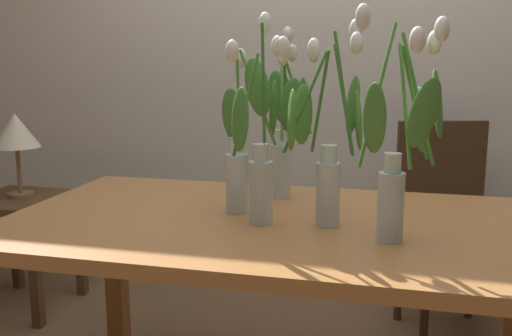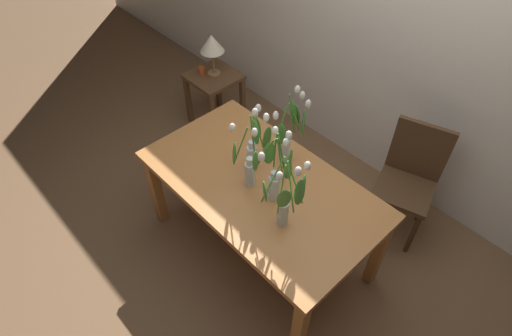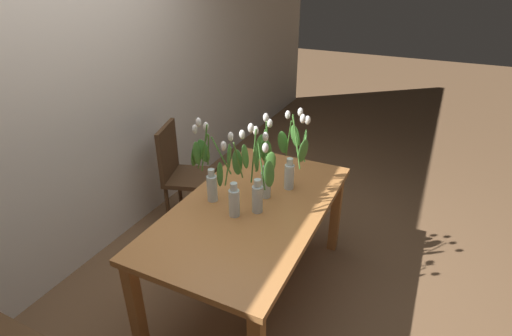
{
  "view_description": "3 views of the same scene",
  "coord_description": "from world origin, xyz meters",
  "px_view_note": "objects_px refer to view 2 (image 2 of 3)",
  "views": [
    {
      "loc": [
        0.33,
        -1.61,
        1.21
      ],
      "look_at": [
        -0.06,
        -0.04,
        0.9
      ],
      "focal_mm": 40.67,
      "sensor_mm": 36.0,
      "label": 1
    },
    {
      "loc": [
        1.31,
        -1.27,
        2.75
      ],
      "look_at": [
        0.0,
        -0.05,
        0.91
      ],
      "focal_mm": 29.37,
      "sensor_mm": 36.0,
      "label": 2
    },
    {
      "loc": [
        -1.92,
        -0.96,
        2.13
      ],
      "look_at": [
        0.01,
        -0.03,
        1.02
      ],
      "focal_mm": 27.52,
      "sensor_mm": 36.0,
      "label": 3
    }
  ],
  "objects_px": {
    "tulip_vase_1": "(248,162)",
    "tulip_vase_2": "(255,148)",
    "pillar_candle": "(202,70)",
    "tulip_vase_4": "(285,200)",
    "table_lamp": "(212,44)",
    "tulip_vase_3": "(289,133)",
    "side_table": "(214,86)",
    "tulip_vase_0": "(275,172)",
    "dining_table": "(261,191)",
    "dining_chair": "(409,175)"
  },
  "relations": [
    {
      "from": "tulip_vase_3",
      "to": "dining_table",
      "type": "bearing_deg",
      "value": -82.99
    },
    {
      "from": "dining_table",
      "to": "table_lamp",
      "type": "relative_size",
      "value": 4.02
    },
    {
      "from": "tulip_vase_2",
      "to": "dining_chair",
      "type": "xyz_separation_m",
      "value": [
        0.68,
        0.91,
        -0.39
      ]
    },
    {
      "from": "dining_table",
      "to": "tulip_vase_3",
      "type": "bearing_deg",
      "value": 97.01
    },
    {
      "from": "tulip_vase_2",
      "to": "pillar_candle",
      "type": "bearing_deg",
      "value": 156.36
    },
    {
      "from": "tulip_vase_3",
      "to": "side_table",
      "type": "relative_size",
      "value": 1.03
    },
    {
      "from": "tulip_vase_1",
      "to": "dining_chair",
      "type": "bearing_deg",
      "value": 59.91
    },
    {
      "from": "tulip_vase_2",
      "to": "table_lamp",
      "type": "bearing_deg",
      "value": 152.17
    },
    {
      "from": "tulip_vase_2",
      "to": "table_lamp",
      "type": "xyz_separation_m",
      "value": [
        -1.29,
        0.68,
        -0.06
      ]
    },
    {
      "from": "dining_chair",
      "to": "table_lamp",
      "type": "height_order",
      "value": "table_lamp"
    },
    {
      "from": "dining_table",
      "to": "side_table",
      "type": "bearing_deg",
      "value": 152.67
    },
    {
      "from": "tulip_vase_0",
      "to": "dining_table",
      "type": "bearing_deg",
      "value": 170.03
    },
    {
      "from": "side_table",
      "to": "table_lamp",
      "type": "relative_size",
      "value": 1.38
    },
    {
      "from": "tulip_vase_1",
      "to": "side_table",
      "type": "relative_size",
      "value": 1.07
    },
    {
      "from": "tulip_vase_1",
      "to": "pillar_candle",
      "type": "xyz_separation_m",
      "value": [
        -1.46,
        0.73,
        -0.34
      ]
    },
    {
      "from": "tulip_vase_0",
      "to": "table_lamp",
      "type": "relative_size",
      "value": 1.43
    },
    {
      "from": "dining_table",
      "to": "side_table",
      "type": "relative_size",
      "value": 2.91
    },
    {
      "from": "tulip_vase_1",
      "to": "tulip_vase_2",
      "type": "height_order",
      "value": "tulip_vase_1"
    },
    {
      "from": "dining_table",
      "to": "tulip_vase_4",
      "type": "relative_size",
      "value": 2.73
    },
    {
      "from": "dining_chair",
      "to": "table_lamp",
      "type": "xyz_separation_m",
      "value": [
        -1.97,
        -0.23,
        0.33
      ]
    },
    {
      "from": "pillar_candle",
      "to": "tulip_vase_0",
      "type": "bearing_deg",
      "value": -22.84
    },
    {
      "from": "pillar_candle",
      "to": "side_table",
      "type": "bearing_deg",
      "value": 32.58
    },
    {
      "from": "dining_table",
      "to": "side_table",
      "type": "xyz_separation_m",
      "value": [
        -1.41,
        0.73,
        -0.22
      ]
    },
    {
      "from": "tulip_vase_4",
      "to": "tulip_vase_2",
      "type": "bearing_deg",
      "value": 155.75
    },
    {
      "from": "tulip_vase_0",
      "to": "tulip_vase_1",
      "type": "relative_size",
      "value": 0.96
    },
    {
      "from": "tulip_vase_3",
      "to": "table_lamp",
      "type": "bearing_deg",
      "value": 161.5
    },
    {
      "from": "dining_table",
      "to": "table_lamp",
      "type": "xyz_separation_m",
      "value": [
        -1.42,
        0.75,
        0.21
      ]
    },
    {
      "from": "tulip_vase_2",
      "to": "tulip_vase_4",
      "type": "bearing_deg",
      "value": -24.25
    },
    {
      "from": "tulip_vase_1",
      "to": "tulip_vase_4",
      "type": "xyz_separation_m",
      "value": [
        0.39,
        -0.08,
        0.05
      ]
    },
    {
      "from": "dining_table",
      "to": "pillar_candle",
      "type": "distance_m",
      "value": 1.65
    },
    {
      "from": "tulip_vase_1",
      "to": "tulip_vase_2",
      "type": "relative_size",
      "value": 1.11
    },
    {
      "from": "tulip_vase_2",
      "to": "tulip_vase_4",
      "type": "xyz_separation_m",
      "value": [
        0.47,
        -0.21,
        0.06
      ]
    },
    {
      "from": "dining_table",
      "to": "tulip_vase_3",
      "type": "distance_m",
      "value": 0.43
    },
    {
      "from": "tulip_vase_2",
      "to": "tulip_vase_3",
      "type": "xyz_separation_m",
      "value": [
        0.09,
        0.22,
        0.05
      ]
    },
    {
      "from": "tulip_vase_1",
      "to": "tulip_vase_3",
      "type": "height_order",
      "value": "tulip_vase_1"
    },
    {
      "from": "tulip_vase_4",
      "to": "side_table",
      "type": "relative_size",
      "value": 1.07
    },
    {
      "from": "tulip_vase_2",
      "to": "dining_chair",
      "type": "relative_size",
      "value": 0.57
    },
    {
      "from": "tulip_vase_1",
      "to": "side_table",
      "type": "height_order",
      "value": "tulip_vase_1"
    },
    {
      "from": "dining_chair",
      "to": "side_table",
      "type": "relative_size",
      "value": 1.69
    },
    {
      "from": "dining_table",
      "to": "tulip_vase_3",
      "type": "xyz_separation_m",
      "value": [
        -0.04,
        0.29,
        0.32
      ]
    },
    {
      "from": "side_table",
      "to": "pillar_candle",
      "type": "bearing_deg",
      "value": -147.42
    },
    {
      "from": "tulip_vase_3",
      "to": "side_table",
      "type": "bearing_deg",
      "value": 162.13
    },
    {
      "from": "tulip_vase_4",
      "to": "side_table",
      "type": "height_order",
      "value": "tulip_vase_4"
    },
    {
      "from": "dining_table",
      "to": "tulip_vase_0",
      "type": "distance_m",
      "value": 0.35
    },
    {
      "from": "tulip_vase_4",
      "to": "table_lamp",
      "type": "height_order",
      "value": "tulip_vase_4"
    },
    {
      "from": "tulip_vase_1",
      "to": "pillar_candle",
      "type": "bearing_deg",
      "value": 153.31
    },
    {
      "from": "tulip_vase_4",
      "to": "dining_table",
      "type": "bearing_deg",
      "value": 156.98
    },
    {
      "from": "dining_chair",
      "to": "side_table",
      "type": "bearing_deg",
      "value": -172.87
    },
    {
      "from": "dining_table",
      "to": "pillar_candle",
      "type": "xyz_separation_m",
      "value": [
        -1.5,
        0.67,
        -0.06
      ]
    },
    {
      "from": "tulip_vase_2",
      "to": "pillar_candle",
      "type": "relative_size",
      "value": 7.04
    }
  ]
}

